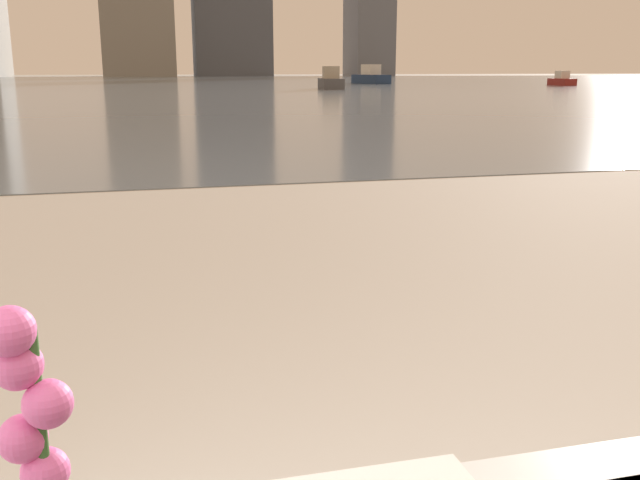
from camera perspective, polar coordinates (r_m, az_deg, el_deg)
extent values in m
cylinder|color=#38662D|center=(0.80, -21.37, -14.42)|extent=(0.01, 0.01, 0.24)
sphere|color=pink|center=(0.75, -23.60, -6.70)|extent=(0.05, 0.05, 0.05)
sphere|color=pink|center=(0.78, -23.04, -9.21)|extent=(0.05, 0.05, 0.05)
sphere|color=pink|center=(0.78, -20.94, -12.14)|extent=(0.05, 0.05, 0.05)
sphere|color=pink|center=(0.81, -22.69, -14.44)|extent=(0.05, 0.05, 0.05)
sphere|color=pink|center=(0.83, -21.11, -16.87)|extent=(0.05, 0.05, 0.05)
cube|color=slate|center=(61.97, -14.48, 12.06)|extent=(180.00, 110.00, 0.01)
cube|color=navy|center=(57.55, 4.09, 12.71)|extent=(2.11, 4.14, 0.69)
cube|color=silver|center=(57.55, 4.10, 13.45)|extent=(1.26, 1.65, 0.79)
cube|color=maroon|center=(54.48, 18.78, 11.89)|extent=(1.20, 2.76, 0.47)
cube|color=silver|center=(54.47, 18.82, 12.41)|extent=(0.77, 1.07, 0.53)
cube|color=#4C4C51|center=(41.96, 0.87, 12.39)|extent=(1.68, 3.55, 0.60)
cube|color=#B2A893|center=(41.95, 0.87, 13.27)|extent=(1.04, 1.40, 0.68)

